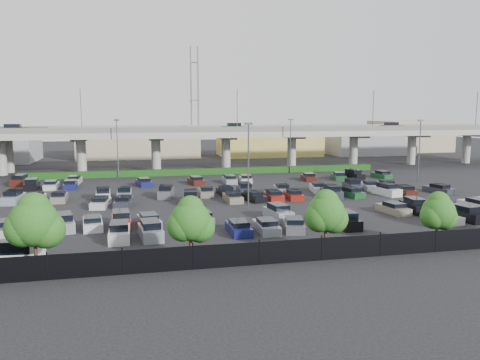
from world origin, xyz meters
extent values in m
plane|color=black|center=(0.00, 0.00, 0.00)|extent=(280.00, 280.00, 0.00)
cube|color=#9B9B93|center=(0.00, 32.00, 7.25)|extent=(150.00, 13.00, 1.10)
cube|color=slate|center=(0.00, 25.75, 8.30)|extent=(150.00, 0.50, 1.00)
cube|color=slate|center=(0.00, 38.25, 8.30)|extent=(150.00, 0.50, 1.00)
cylinder|color=#9B9B93|center=(-37.00, 32.00, 3.35)|extent=(1.80, 1.80, 6.70)
cube|color=slate|center=(-37.00, 32.00, 6.50)|extent=(2.60, 9.75, 0.50)
cylinder|color=#9B9B93|center=(-23.00, 32.00, 3.35)|extent=(1.80, 1.80, 6.70)
cube|color=slate|center=(-23.00, 32.00, 6.50)|extent=(2.60, 9.75, 0.50)
cylinder|color=#9B9B93|center=(-9.00, 32.00, 3.35)|extent=(1.80, 1.80, 6.70)
cube|color=slate|center=(-9.00, 32.00, 6.50)|extent=(2.60, 9.75, 0.50)
cylinder|color=#9B9B93|center=(5.00, 32.00, 3.35)|extent=(1.80, 1.80, 6.70)
cube|color=slate|center=(5.00, 32.00, 6.50)|extent=(2.60, 9.75, 0.50)
cylinder|color=#9B9B93|center=(19.00, 32.00, 3.35)|extent=(1.80, 1.80, 6.70)
cube|color=slate|center=(19.00, 32.00, 6.50)|extent=(2.60, 9.75, 0.50)
cylinder|color=#9B9B93|center=(33.00, 32.00, 3.35)|extent=(1.80, 1.80, 6.70)
cube|color=slate|center=(33.00, 32.00, 6.50)|extent=(2.60, 9.75, 0.50)
cylinder|color=#9B9B93|center=(47.00, 32.00, 3.35)|extent=(1.80, 1.80, 6.70)
cube|color=slate|center=(47.00, 32.00, 6.50)|extent=(2.60, 9.75, 0.50)
cylinder|color=#9B9B93|center=(61.00, 32.00, 3.35)|extent=(1.80, 1.80, 6.70)
cube|color=slate|center=(61.00, 32.00, 6.50)|extent=(2.60, 9.75, 0.50)
cube|color=#461A12|center=(-34.00, 29.00, 8.32)|extent=(4.40, 1.82, 1.05)
cube|color=black|center=(-34.00, 29.00, 9.14)|extent=(2.60, 1.60, 0.65)
cube|color=#1C4F27|center=(6.00, 29.00, 8.32)|extent=(4.40, 1.82, 1.05)
cube|color=black|center=(6.00, 29.00, 9.14)|extent=(2.60, 1.60, 0.65)
cube|color=maroon|center=(40.00, 29.00, 8.32)|extent=(4.40, 1.82, 1.05)
cube|color=black|center=(40.00, 29.00, 9.14)|extent=(2.60, 1.60, 0.65)
cylinder|color=#4A4A4F|center=(-22.00, 25.90, 11.80)|extent=(0.14, 0.14, 8.00)
cylinder|color=#4A4A4F|center=(6.00, 25.90, 11.80)|extent=(0.14, 0.14, 8.00)
cylinder|color=#4A4A4F|center=(34.00, 25.90, 11.80)|extent=(0.14, 0.14, 8.00)
cylinder|color=#4A4A4F|center=(58.00, 25.90, 11.80)|extent=(0.14, 0.14, 8.00)
cylinder|color=#9B9B93|center=(-36.59, 35.82, 3.35)|extent=(1.60, 1.60, 6.70)
cube|color=#113710|center=(0.00, 25.00, 0.55)|extent=(66.00, 1.60, 1.10)
cube|color=black|center=(0.00, -28.00, 0.90)|extent=(70.00, 0.06, 1.80)
cylinder|color=black|center=(-19.00, -28.00, 1.00)|extent=(0.10, 0.10, 2.00)
cylinder|color=black|center=(-14.00, -28.00, 1.00)|extent=(0.10, 0.10, 2.00)
cylinder|color=black|center=(-9.00, -28.00, 1.00)|extent=(0.10, 0.10, 2.00)
cylinder|color=black|center=(-4.00, -28.00, 1.00)|extent=(0.10, 0.10, 2.00)
cylinder|color=black|center=(1.00, -28.00, 1.00)|extent=(0.10, 0.10, 2.00)
cylinder|color=black|center=(6.00, -28.00, 1.00)|extent=(0.10, 0.10, 2.00)
cylinder|color=black|center=(11.00, -28.00, 1.00)|extent=(0.10, 0.10, 2.00)
cylinder|color=#332316|center=(-20.00, -26.45, 1.09)|extent=(0.26, 0.26, 2.18)
sphere|color=#144B14|center=(-20.00, -26.45, 3.76)|extent=(3.39, 3.39, 3.39)
sphere|color=#144B14|center=(-19.21, -26.35, 3.15)|extent=(2.67, 2.67, 2.67)
sphere|color=#144B14|center=(-20.67, -26.53, 3.39)|extent=(2.67, 2.67, 2.67)
sphere|color=#144B14|center=(-19.96, -26.33, 4.73)|extent=(2.30, 2.30, 2.30)
cylinder|color=#332316|center=(-9.00, -26.67, 0.98)|extent=(0.26, 0.26, 1.96)
sphere|color=#144B14|center=(-9.00, -26.67, 3.37)|extent=(3.04, 3.04, 3.04)
sphere|color=#144B14|center=(-8.29, -26.57, 2.82)|extent=(2.39, 2.39, 2.39)
sphere|color=#144B14|center=(-9.60, -26.75, 3.04)|extent=(2.39, 2.39, 2.39)
sphere|color=#144B14|center=(-8.96, -26.55, 4.24)|extent=(2.06, 2.06, 2.06)
cylinder|color=#332316|center=(2.00, -26.39, 0.99)|extent=(0.26, 0.26, 1.97)
sphere|color=#144B14|center=(2.00, -26.39, 3.39)|extent=(3.07, 3.07, 3.07)
sphere|color=#144B14|center=(2.71, -26.29, 2.85)|extent=(2.41, 2.41, 2.41)
sphere|color=#144B14|center=(1.40, -26.47, 3.07)|extent=(2.41, 2.41, 2.41)
sphere|color=#144B14|center=(2.04, -26.27, 4.27)|extent=(2.08, 2.08, 2.08)
cylinder|color=#332316|center=(12.00, -26.82, 0.90)|extent=(0.26, 0.26, 1.80)
sphere|color=#144B14|center=(12.00, -26.82, 3.09)|extent=(2.79, 2.79, 2.79)
sphere|color=#144B14|center=(12.65, -26.72, 2.59)|extent=(2.19, 2.19, 2.19)
sphere|color=#144B14|center=(11.45, -26.90, 2.79)|extent=(2.19, 2.19, 2.19)
sphere|color=#144B14|center=(12.04, -26.70, 3.89)|extent=(1.89, 1.89, 1.89)
cube|color=white|center=(-14.50, -18.50, 0.53)|extent=(1.83, 4.41, 1.05)
cube|color=black|center=(-14.50, -18.50, 1.34)|extent=(1.61, 2.60, 0.65)
cube|color=gray|center=(-11.75, -18.50, 0.53)|extent=(2.29, 4.57, 1.05)
cube|color=black|center=(-11.75, -18.50, 1.34)|extent=(1.88, 2.76, 0.65)
cube|color=navy|center=(-3.50, -18.50, 0.41)|extent=(1.86, 4.42, 0.82)
cube|color=black|center=(-3.50, -18.70, 1.04)|extent=(1.62, 2.32, 0.50)
cube|color=gray|center=(-0.75, -18.50, 0.41)|extent=(1.86, 4.42, 0.82)
cube|color=black|center=(-0.75, -18.70, 1.04)|extent=(1.62, 2.31, 0.50)
cube|color=#595A61|center=(2.00, -18.50, 0.41)|extent=(2.75, 4.69, 0.82)
cube|color=black|center=(2.00, -18.69, 1.04)|extent=(2.07, 2.60, 0.50)
cube|color=black|center=(7.50, -18.50, 0.53)|extent=(1.99, 4.47, 1.05)
cube|color=black|center=(7.50, -18.50, 1.34)|extent=(1.70, 2.66, 0.65)
cube|color=white|center=(18.50, -18.50, 0.41)|extent=(2.50, 4.64, 0.82)
cube|color=black|center=(18.50, -18.70, 1.04)|extent=(1.95, 2.53, 0.50)
cube|color=black|center=(21.25, -18.50, 0.53)|extent=(2.52, 4.64, 1.05)
cube|color=black|center=(21.25, -18.50, 1.34)|extent=(2.01, 2.83, 0.65)
cube|color=#595A61|center=(-25.50, -13.50, 0.41)|extent=(2.62, 4.66, 0.82)
cube|color=black|center=(-25.50, -13.70, 1.04)|extent=(2.01, 2.56, 0.50)
cube|color=#2C2F39|center=(-22.75, -13.50, 0.41)|extent=(2.04, 4.49, 0.82)
cube|color=black|center=(-22.75, -13.70, 1.04)|extent=(1.71, 2.38, 0.50)
cube|color=gray|center=(-20.00, -13.50, 0.53)|extent=(2.73, 4.69, 1.05)
cube|color=black|center=(-20.00, -13.50, 1.34)|extent=(2.13, 2.89, 0.65)
cube|color=white|center=(-17.25, -13.50, 0.41)|extent=(2.28, 4.57, 0.82)
cube|color=black|center=(-17.25, -13.70, 1.04)|extent=(1.84, 2.46, 0.50)
cube|color=maroon|center=(-14.50, -13.50, 0.53)|extent=(2.07, 4.50, 1.05)
cube|color=black|center=(-14.50, -13.50, 1.34)|extent=(1.75, 2.69, 0.65)
cube|color=gray|center=(-11.75, -13.50, 0.41)|extent=(2.47, 4.63, 0.82)
cube|color=black|center=(-11.75, -13.70, 1.04)|extent=(1.93, 2.52, 0.50)
cube|color=#595A61|center=(-6.25, -13.50, 0.41)|extent=(2.00, 4.47, 0.82)
cube|color=black|center=(-6.25, -13.70, 1.04)|extent=(1.70, 2.36, 0.50)
cube|color=gray|center=(2.00, -13.50, 0.53)|extent=(2.37, 4.60, 1.05)
cube|color=black|center=(2.00, -13.50, 1.34)|extent=(1.92, 2.78, 0.65)
cube|color=gray|center=(15.75, -13.50, 0.41)|extent=(2.34, 4.59, 0.82)
cube|color=black|center=(15.75, -13.70, 1.04)|extent=(1.87, 2.48, 0.50)
cube|color=black|center=(18.50, -13.50, 0.53)|extent=(2.31, 4.58, 1.05)
cube|color=black|center=(18.50, -13.50, 1.34)|extent=(1.89, 2.77, 0.65)
cube|color=silver|center=(26.75, -13.50, 0.41)|extent=(2.18, 4.54, 0.82)
cube|color=black|center=(26.75, -13.70, 1.04)|extent=(1.79, 2.43, 0.50)
cube|color=silver|center=(-17.25, -2.50, 0.41)|extent=(2.36, 4.59, 0.82)
cube|color=black|center=(-17.25, -2.70, 1.04)|extent=(1.88, 2.48, 0.50)
cube|color=#2C2F39|center=(-14.50, -2.50, 0.41)|extent=(2.47, 4.63, 0.82)
cube|color=black|center=(-14.50, -2.70, 1.04)|extent=(1.94, 2.52, 0.50)
cube|color=black|center=(-6.25, -2.50, 0.53)|extent=(2.28, 4.57, 1.05)
cube|color=black|center=(-6.25, -2.50, 1.34)|extent=(1.87, 2.76, 0.65)
cube|color=gray|center=(-0.75, -2.50, 0.41)|extent=(1.98, 4.46, 0.82)
cube|color=black|center=(-0.75, -2.70, 1.04)|extent=(1.69, 2.36, 0.50)
cube|color=black|center=(2.00, -2.50, 0.41)|extent=(2.84, 4.71, 0.82)
cube|color=black|center=(2.00, -2.69, 1.04)|extent=(2.12, 2.62, 0.50)
cube|color=maroon|center=(4.75, -2.50, 0.41)|extent=(1.85, 4.41, 0.82)
cube|color=black|center=(4.75, -2.70, 1.04)|extent=(1.62, 2.31, 0.50)
cube|color=maroon|center=(7.50, -2.50, 0.41)|extent=(2.11, 4.51, 0.82)
cube|color=black|center=(7.50, -2.70, 1.04)|extent=(1.75, 2.40, 0.50)
cube|color=#2C2F39|center=(13.00, -2.50, 0.53)|extent=(2.15, 4.53, 1.05)
cube|color=black|center=(13.00, -2.50, 1.34)|extent=(1.79, 2.71, 0.65)
cube|color=#1C4F27|center=(15.75, -2.50, 0.41)|extent=(2.64, 4.67, 0.82)
cube|color=black|center=(15.75, -2.70, 1.04)|extent=(2.02, 2.57, 0.50)
cube|color=white|center=(21.25, -2.50, 0.53)|extent=(2.54, 4.65, 1.05)
cube|color=black|center=(21.25, -2.50, 1.34)|extent=(2.02, 2.83, 0.65)
cube|color=#461A12|center=(24.00, -2.50, 0.41)|extent=(2.12, 4.52, 0.82)
cube|color=black|center=(24.00, -2.70, 1.04)|extent=(1.76, 2.41, 0.50)
cube|color=#2C2F39|center=(29.50, -2.50, 0.41)|extent=(2.86, 4.71, 0.82)
cube|color=black|center=(29.50, -2.69, 1.04)|extent=(2.12, 2.63, 0.50)
cube|color=gray|center=(-28.25, 2.50, 0.53)|extent=(2.17, 4.53, 1.05)
cube|color=black|center=(-28.25, 2.50, 1.34)|extent=(1.80, 2.72, 0.65)
cube|color=white|center=(-25.50, 2.50, 0.41)|extent=(1.93, 4.44, 0.82)
cube|color=black|center=(-25.50, 2.30, 1.04)|extent=(1.66, 2.34, 0.50)
cube|color=gray|center=(-22.75, 2.50, 0.41)|extent=(2.01, 4.48, 0.82)
cube|color=black|center=(-22.75, 2.30, 1.04)|extent=(1.70, 2.37, 0.50)
cube|color=silver|center=(-17.25, 2.50, 0.53)|extent=(2.09, 4.50, 1.05)
cube|color=black|center=(-17.25, 2.50, 1.34)|extent=(1.76, 2.69, 0.65)
cube|color=gray|center=(-14.50, 2.50, 0.53)|extent=(1.85, 4.41, 1.05)
cube|color=black|center=(-14.50, 2.50, 1.34)|extent=(1.62, 2.61, 0.65)
cube|color=#595A61|center=(-9.00, 2.50, 0.53)|extent=(2.59, 4.66, 1.05)
cube|color=black|center=(-9.00, 2.50, 1.34)|extent=(2.05, 2.85, 0.65)
cube|color=gray|center=(-3.50, 2.50, 0.41)|extent=(2.11, 4.51, 0.82)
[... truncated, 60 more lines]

